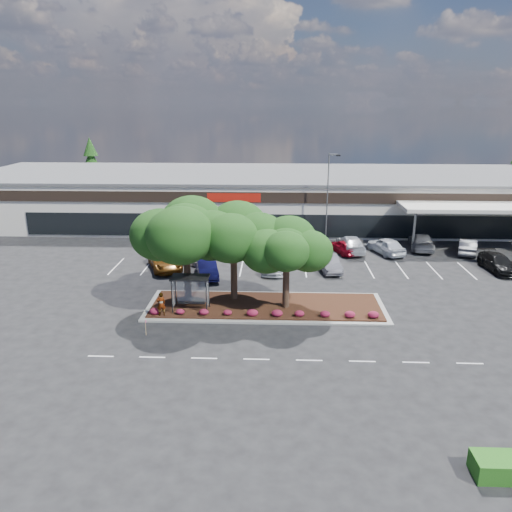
{
  "coord_description": "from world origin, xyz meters",
  "views": [
    {
      "loc": [
        -1.35,
        -31.1,
        14.93
      ],
      "look_at": [
        -2.94,
        8.92,
        2.6
      ],
      "focal_mm": 35.0,
      "sensor_mm": 36.0,
      "label": 1
    }
  ],
  "objects_px": {
    "car_0": "(165,261)",
    "car_1": "(207,268)",
    "survey_stake": "(146,326)",
    "light_pole": "(328,205)"
  },
  "relations": [
    {
      "from": "car_1",
      "to": "survey_stake",
      "type": "bearing_deg",
      "value": -115.64
    },
    {
      "from": "car_1",
      "to": "car_0",
      "type": "bearing_deg",
      "value": 140.95
    },
    {
      "from": "light_pole",
      "to": "survey_stake",
      "type": "distance_m",
      "value": 27.56
    },
    {
      "from": "car_1",
      "to": "light_pole",
      "type": "bearing_deg",
      "value": 29.9
    },
    {
      "from": "survey_stake",
      "to": "car_0",
      "type": "relative_size",
      "value": 0.2
    },
    {
      "from": "survey_stake",
      "to": "car_1",
      "type": "height_order",
      "value": "car_1"
    },
    {
      "from": "car_0",
      "to": "survey_stake",
      "type": "bearing_deg",
      "value": -104.93
    },
    {
      "from": "light_pole",
      "to": "survey_stake",
      "type": "bearing_deg",
      "value": -121.43
    },
    {
      "from": "survey_stake",
      "to": "car_0",
      "type": "height_order",
      "value": "car_0"
    },
    {
      "from": "car_0",
      "to": "car_1",
      "type": "xyz_separation_m",
      "value": [
        4.2,
        -1.97,
        0.01
      ]
    }
  ]
}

